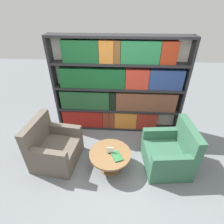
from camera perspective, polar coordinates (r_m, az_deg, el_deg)
ground_plane at (r=3.50m, az=1.01°, el=-19.32°), size 14.00×14.00×0.00m
bookshelf at (r=3.94m, az=1.74°, el=7.67°), size 2.89×0.30×2.20m
armchair_left at (r=3.67m, az=-18.42°, el=-11.18°), size 0.90×0.94×0.93m
armchair_right at (r=3.56m, az=18.19°, el=-12.78°), size 0.89×0.93×0.93m
coffee_table at (r=3.37m, az=-0.62°, el=-14.53°), size 0.77×0.77×0.39m
table_sign at (r=3.24m, az=-0.64°, el=-12.53°), size 0.12×0.06×0.14m
stray_book at (r=3.22m, az=1.50°, el=-14.18°), size 0.24×0.29×0.02m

